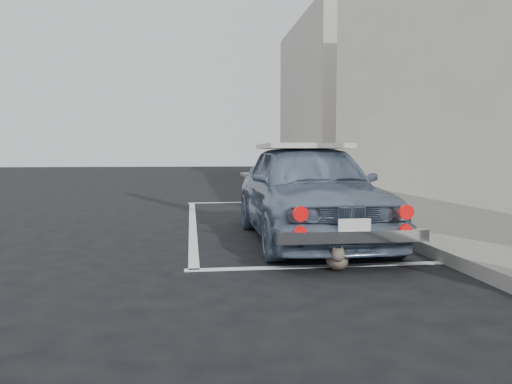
# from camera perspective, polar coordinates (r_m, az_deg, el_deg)

# --- Properties ---
(ground) EXTENTS (80.00, 80.00, 0.00)m
(ground) POSITION_cam_1_polar(r_m,az_deg,el_deg) (5.81, 1.85, -7.55)
(ground) COLOR black
(ground) RESTS_ON ground
(sidewalk) EXTENTS (2.80, 40.00, 0.15)m
(sidewalk) POSITION_cam_1_polar(r_m,az_deg,el_deg) (8.73, 20.83, -3.30)
(sidewalk) COLOR slate
(sidewalk) RESTS_ON ground
(building_far) EXTENTS (3.50, 10.00, 8.00)m
(building_far) POSITION_cam_1_polar(r_m,az_deg,el_deg) (26.77, 8.48, 10.40)
(building_far) COLOR #B1ABA1
(building_far) RESTS_ON ground
(pline_rear) EXTENTS (3.00, 0.12, 0.01)m
(pline_rear) POSITION_cam_1_polar(r_m,az_deg,el_deg) (5.44, 7.97, -8.39)
(pline_rear) COLOR silver
(pline_rear) RESTS_ON ground
(pline_front) EXTENTS (3.00, 0.12, 0.01)m
(pline_front) POSITION_cam_1_polar(r_m,az_deg,el_deg) (12.25, -0.76, -1.18)
(pline_front) COLOR silver
(pline_front) RESTS_ON ground
(pline_side) EXTENTS (0.12, 7.00, 0.01)m
(pline_side) POSITION_cam_1_polar(r_m,az_deg,el_deg) (8.69, -7.26, -3.54)
(pline_side) COLOR silver
(pline_side) RESTS_ON ground
(retro_coupe) EXTENTS (1.66, 4.09, 1.39)m
(retro_coupe) POSITION_cam_1_polar(r_m,az_deg,el_deg) (6.95, 5.93, 0.24)
(retro_coupe) COLOR slate
(retro_coupe) RESTS_ON ground
(cat) EXTENTS (0.32, 0.52, 0.29)m
(cat) POSITION_cam_1_polar(r_m,az_deg,el_deg) (5.28, 9.28, -7.40)
(cat) COLOR brown
(cat) RESTS_ON ground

